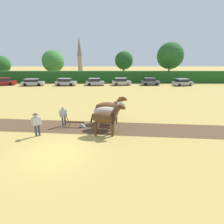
{
  "coord_description": "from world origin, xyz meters",
  "views": [
    {
      "loc": [
        3.45,
        -9.5,
        5.6
      ],
      "look_at": [
        3.48,
        5.11,
        1.1
      ],
      "focal_mm": 28.0,
      "sensor_mm": 36.0,
      "label": 1
    }
  ],
  "objects_px": {
    "parked_car_far_right": "(150,82)",
    "farmer_beside_team": "(114,108)",
    "parked_car_end_right": "(182,82)",
    "draft_horse_lead_left": "(105,117)",
    "plow": "(76,123)",
    "parked_car_center": "(65,82)",
    "tree_far_left": "(1,64)",
    "parked_car_center_right": "(95,82)",
    "draft_horse_trail_left": "(109,108)",
    "parked_car_left": "(5,82)",
    "parked_car_center_left": "(32,82)",
    "parked_car_right": "(121,82)",
    "draft_horse_lead_right": "(107,112)",
    "tree_left": "(53,61)",
    "church_spire": "(79,53)",
    "farmer_at_plow": "(63,115)",
    "tree_center": "(170,56)",
    "farmer_onlooker_left": "(36,123)",
    "tree_center_left": "(123,60)"
  },
  "relations": [
    {
      "from": "farmer_onlooker_left",
      "to": "farmer_beside_team",
      "type": "bearing_deg",
      "value": 93.4
    },
    {
      "from": "church_spire",
      "to": "parked_car_end_right",
      "type": "height_order",
      "value": "church_spire"
    },
    {
      "from": "parked_car_center",
      "to": "parked_car_far_right",
      "type": "bearing_deg",
      "value": 6.66
    },
    {
      "from": "draft_horse_trail_left",
      "to": "farmer_onlooker_left",
      "type": "height_order",
      "value": "draft_horse_trail_left"
    },
    {
      "from": "tree_center",
      "to": "plow",
      "type": "bearing_deg",
      "value": -118.4
    },
    {
      "from": "tree_center",
      "to": "farmer_beside_team",
      "type": "relative_size",
      "value": 5.64
    },
    {
      "from": "tree_left",
      "to": "parked_car_end_right",
      "type": "height_order",
      "value": "tree_left"
    },
    {
      "from": "tree_far_left",
      "to": "parked_car_center_right",
      "type": "height_order",
      "value": "tree_far_left"
    },
    {
      "from": "farmer_beside_team",
      "to": "parked_car_center_right",
      "type": "relative_size",
      "value": 0.43
    },
    {
      "from": "parked_car_right",
      "to": "parked_car_left",
      "type": "bearing_deg",
      "value": 175.31
    },
    {
      "from": "tree_center",
      "to": "draft_horse_lead_right",
      "type": "distance_m",
      "value": 36.99
    },
    {
      "from": "farmer_at_plow",
      "to": "draft_horse_lead_left",
      "type": "bearing_deg",
      "value": 23.89
    },
    {
      "from": "tree_left",
      "to": "parked_car_left",
      "type": "bearing_deg",
      "value": -124.53
    },
    {
      "from": "tree_center",
      "to": "farmer_onlooker_left",
      "type": "height_order",
      "value": "tree_center"
    },
    {
      "from": "church_spire",
      "to": "draft_horse_lead_right",
      "type": "bearing_deg",
      "value": -78.31
    },
    {
      "from": "parked_car_end_right",
      "to": "plow",
      "type": "bearing_deg",
      "value": -138.0
    },
    {
      "from": "draft_horse_lead_right",
      "to": "parked_car_center_left",
      "type": "bearing_deg",
      "value": 129.9
    },
    {
      "from": "parked_car_center_left",
      "to": "parked_car_right",
      "type": "distance_m",
      "value": 18.92
    },
    {
      "from": "draft_horse_lead_left",
      "to": "farmer_beside_team",
      "type": "height_order",
      "value": "draft_horse_lead_left"
    },
    {
      "from": "farmer_beside_team",
      "to": "parked_car_left",
      "type": "relative_size",
      "value": 0.41
    },
    {
      "from": "parked_car_right",
      "to": "parked_car_center_right",
      "type": "bearing_deg",
      "value": 177.42
    },
    {
      "from": "tree_far_left",
      "to": "tree_left",
      "type": "xyz_separation_m",
      "value": [
        13.29,
        1.21,
        0.76
      ]
    },
    {
      "from": "tree_far_left",
      "to": "parked_car_left",
      "type": "bearing_deg",
      "value": -57.97
    },
    {
      "from": "parked_car_left",
      "to": "parked_car_center_left",
      "type": "bearing_deg",
      "value": -14.03
    },
    {
      "from": "farmer_at_plow",
      "to": "parked_car_center",
      "type": "xyz_separation_m",
      "value": [
        -5.79,
        23.47,
        -0.25
      ]
    },
    {
      "from": "parked_car_left",
      "to": "parked_car_end_right",
      "type": "distance_m",
      "value": 38.26
    },
    {
      "from": "tree_center_left",
      "to": "parked_car_center",
      "type": "bearing_deg",
      "value": -140.26
    },
    {
      "from": "parked_car_far_right",
      "to": "farmer_beside_team",
      "type": "bearing_deg",
      "value": -112.12
    },
    {
      "from": "church_spire",
      "to": "tree_center_left",
      "type": "bearing_deg",
      "value": -60.91
    },
    {
      "from": "draft_horse_trail_left",
      "to": "farmer_onlooker_left",
      "type": "xyz_separation_m",
      "value": [
        -5.35,
        -2.81,
        -0.37
      ]
    },
    {
      "from": "parked_car_center",
      "to": "parked_car_far_right",
      "type": "height_order",
      "value": "parked_car_far_right"
    },
    {
      "from": "draft_horse_trail_left",
      "to": "parked_car_far_right",
      "type": "xyz_separation_m",
      "value": [
        8.53,
        23.31,
        -0.68
      ]
    },
    {
      "from": "church_spire",
      "to": "parked_car_far_right",
      "type": "bearing_deg",
      "value": -61.56
    },
    {
      "from": "parked_car_left",
      "to": "tree_far_left",
      "type": "bearing_deg",
      "value": 115.74
    },
    {
      "from": "tree_far_left",
      "to": "parked_car_center_right",
      "type": "xyz_separation_m",
      "value": [
        25.49,
        -9.75,
        -3.33
      ]
    },
    {
      "from": "farmer_beside_team",
      "to": "parked_car_left",
      "type": "bearing_deg",
      "value": -173.58
    },
    {
      "from": "draft_horse_trail_left",
      "to": "parked_car_left",
      "type": "xyz_separation_m",
      "value": [
        -22.99,
        23.3,
        -0.68
      ]
    },
    {
      "from": "tree_left",
      "to": "draft_horse_lead_right",
      "type": "distance_m",
      "value": 38.69
    },
    {
      "from": "parked_car_end_right",
      "to": "draft_horse_lead_left",
      "type": "bearing_deg",
      "value": -132.3
    },
    {
      "from": "draft_horse_lead_left",
      "to": "parked_car_center_right",
      "type": "xyz_separation_m",
      "value": [
        -3.21,
        25.61,
        -0.67
      ]
    },
    {
      "from": "farmer_at_plow",
      "to": "farmer_onlooker_left",
      "type": "distance_m",
      "value": 2.51
    },
    {
      "from": "parked_car_center",
      "to": "farmer_beside_team",
      "type": "bearing_deg",
      "value": -59.56
    },
    {
      "from": "draft_horse_lead_right",
      "to": "parked_car_center_right",
      "type": "xyz_separation_m",
      "value": [
        -3.31,
        24.32,
        -0.66
      ]
    },
    {
      "from": "parked_car_center_left",
      "to": "parked_car_far_right",
      "type": "xyz_separation_m",
      "value": [
        25.2,
        0.87,
        0.05
      ]
    },
    {
      "from": "tree_left",
      "to": "tree_far_left",
      "type": "bearing_deg",
      "value": -174.81
    },
    {
      "from": "plow",
      "to": "parked_car_center_right",
      "type": "distance_m",
      "value": 24.1
    },
    {
      "from": "tree_far_left",
      "to": "church_spire",
      "type": "bearing_deg",
      "value": 64.32
    },
    {
      "from": "tree_far_left",
      "to": "parked_car_right",
      "type": "distance_m",
      "value": 32.76
    },
    {
      "from": "farmer_beside_team",
      "to": "parked_car_center",
      "type": "relative_size",
      "value": 0.38
    },
    {
      "from": "parked_car_end_right",
      "to": "parked_car_right",
      "type": "bearing_deg",
      "value": 166.29
    }
  ]
}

